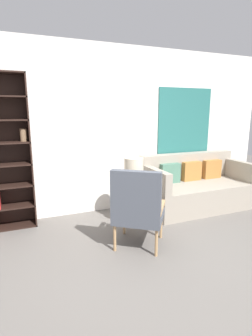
# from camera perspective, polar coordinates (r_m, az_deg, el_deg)

# --- Properties ---
(ground_plane) EXTENTS (14.00, 14.00, 0.00)m
(ground_plane) POSITION_cam_1_polar(r_m,az_deg,el_deg) (2.96, 7.55, -22.08)
(ground_plane) COLOR #66605B
(wall_back) EXTENTS (6.40, 0.08, 2.70)m
(wall_back) POSITION_cam_1_polar(r_m,az_deg,el_deg) (4.34, -4.94, 8.10)
(wall_back) COLOR white
(wall_back) RESTS_ON ground_plane
(armchair) EXTENTS (0.80, 0.79, 1.01)m
(armchair) POSITION_cam_1_polar(r_m,az_deg,el_deg) (3.16, 2.50, -8.28)
(armchair) COLOR tan
(armchair) RESTS_ON ground_plane
(couch) EXTENTS (1.87, 0.92, 0.92)m
(couch) POSITION_cam_1_polar(r_m,az_deg,el_deg) (4.81, 14.89, -4.12)
(couch) COLOR #9E9384
(couch) RESTS_ON ground_plane
(side_table) EXTENTS (0.45, 0.45, 0.53)m
(side_table) POSITION_cam_1_polar(r_m,az_deg,el_deg) (3.91, 2.29, -5.59)
(side_table) COLOR #99704C
(side_table) RESTS_ON ground_plane
(table_lamp) EXTENTS (0.27, 0.27, 0.48)m
(table_lamp) POSITION_cam_1_polar(r_m,az_deg,el_deg) (3.75, 1.72, -0.55)
(table_lamp) COLOR slate
(table_lamp) RESTS_ON side_table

